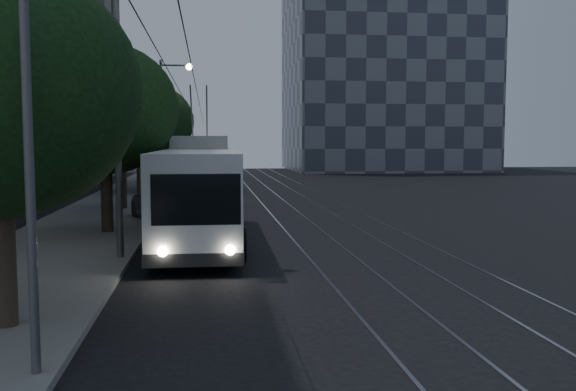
{
  "coord_description": "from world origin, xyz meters",
  "views": [
    {
      "loc": [
        -2.76,
        -19.61,
        3.6
      ],
      "look_at": [
        -0.05,
        1.85,
        1.7
      ],
      "focal_mm": 40.0,
      "sensor_mm": 36.0,
      "label": 1
    }
  ],
  "objects_px": {
    "pickup_silver": "(171,206)",
    "streetlamp_far": "(168,112)",
    "car_white_d": "(188,176)",
    "streetlamp_near": "(131,75)",
    "trolleybus": "(199,193)",
    "car_white_a": "(178,194)",
    "car_white_c": "(208,182)",
    "car_white_b": "(208,188)"
  },
  "relations": [
    {
      "from": "car_white_a",
      "to": "streetlamp_near",
      "type": "relative_size",
      "value": 0.5
    },
    {
      "from": "car_white_a",
      "to": "car_white_c",
      "type": "distance_m",
      "value": 11.06
    },
    {
      "from": "streetlamp_far",
      "to": "trolleybus",
      "type": "bearing_deg",
      "value": -83.98
    },
    {
      "from": "car_white_d",
      "to": "streetlamp_near",
      "type": "bearing_deg",
      "value": -71.44
    },
    {
      "from": "car_white_a",
      "to": "streetlamp_near",
      "type": "bearing_deg",
      "value": -97.6
    },
    {
      "from": "pickup_silver",
      "to": "car_white_d",
      "type": "xyz_separation_m",
      "value": [
        0.0,
        23.81,
        -0.09
      ]
    },
    {
      "from": "car_white_b",
      "to": "car_white_d",
      "type": "relative_size",
      "value": 1.11
    },
    {
      "from": "car_white_d",
      "to": "streetlamp_near",
      "type": "height_order",
      "value": "streetlamp_near"
    },
    {
      "from": "trolleybus",
      "to": "pickup_silver",
      "type": "xyz_separation_m",
      "value": [
        -1.25,
        5.2,
        -0.96
      ]
    },
    {
      "from": "streetlamp_near",
      "to": "car_white_d",
      "type": "bearing_deg",
      "value": 88.92
    },
    {
      "from": "car_white_b",
      "to": "streetlamp_near",
      "type": "bearing_deg",
      "value": -116.03
    },
    {
      "from": "car_white_a",
      "to": "car_white_c",
      "type": "xyz_separation_m",
      "value": [
        1.6,
        10.94,
        -0.08
      ]
    },
    {
      "from": "pickup_silver",
      "to": "car_white_c",
      "type": "bearing_deg",
      "value": 66.42
    },
    {
      "from": "pickup_silver",
      "to": "streetlamp_far",
      "type": "bearing_deg",
      "value": 75.57
    },
    {
      "from": "trolleybus",
      "to": "car_white_d",
      "type": "distance_m",
      "value": 29.06
    },
    {
      "from": "pickup_silver",
      "to": "streetlamp_near",
      "type": "xyz_separation_m",
      "value": [
        -0.62,
        -8.74,
        4.7
      ]
    },
    {
      "from": "car_white_d",
      "to": "car_white_c",
      "type": "bearing_deg",
      "value": -57.62
    },
    {
      "from": "streetlamp_near",
      "to": "streetlamp_far",
      "type": "bearing_deg",
      "value": 91.07
    },
    {
      "from": "trolleybus",
      "to": "streetlamp_far",
      "type": "height_order",
      "value": "streetlamp_far"
    },
    {
      "from": "trolleybus",
      "to": "streetlamp_far",
      "type": "relative_size",
      "value": 1.4
    },
    {
      "from": "trolleybus",
      "to": "pickup_silver",
      "type": "height_order",
      "value": "trolleybus"
    },
    {
      "from": "trolleybus",
      "to": "pickup_silver",
      "type": "relative_size",
      "value": 2.3
    },
    {
      "from": "trolleybus",
      "to": "car_white_a",
      "type": "distance_m",
      "value": 11.1
    },
    {
      "from": "trolleybus",
      "to": "car_white_b",
      "type": "height_order",
      "value": "trolleybus"
    },
    {
      "from": "trolleybus",
      "to": "car_white_a",
      "type": "height_order",
      "value": "trolleybus"
    },
    {
      "from": "car_white_a",
      "to": "streetlamp_near",
      "type": "xyz_separation_m",
      "value": [
        -0.62,
        -14.53,
        4.69
      ]
    },
    {
      "from": "trolleybus",
      "to": "car_white_b",
      "type": "xyz_separation_m",
      "value": [
        0.35,
        16.96,
        -1.09
      ]
    },
    {
      "from": "trolleybus",
      "to": "car_white_a",
      "type": "relative_size",
      "value": 2.8
    },
    {
      "from": "car_white_a",
      "to": "car_white_b",
      "type": "bearing_deg",
      "value": 69.82
    },
    {
      "from": "pickup_silver",
      "to": "car_white_b",
      "type": "distance_m",
      "value": 11.87
    },
    {
      "from": "car_white_b",
      "to": "pickup_silver",
      "type": "bearing_deg",
      "value": -117.61
    },
    {
      "from": "streetlamp_near",
      "to": "streetlamp_far",
      "type": "height_order",
      "value": "streetlamp_far"
    },
    {
      "from": "pickup_silver",
      "to": "streetlamp_far",
      "type": "xyz_separation_m",
      "value": [
        -1.1,
        17.1,
        4.72
      ]
    },
    {
      "from": "car_white_b",
      "to": "streetlamp_near",
      "type": "height_order",
      "value": "streetlamp_near"
    },
    {
      "from": "car_white_b",
      "to": "streetlamp_near",
      "type": "distance_m",
      "value": 21.17
    },
    {
      "from": "trolleybus",
      "to": "pickup_silver",
      "type": "distance_m",
      "value": 5.44
    },
    {
      "from": "car_white_a",
      "to": "trolleybus",
      "type": "bearing_deg",
      "value": -88.67
    },
    {
      "from": "car_white_d",
      "to": "streetlamp_far",
      "type": "distance_m",
      "value": 8.33
    },
    {
      "from": "car_white_a",
      "to": "streetlamp_far",
      "type": "distance_m",
      "value": 12.31
    },
    {
      "from": "car_white_d",
      "to": "streetlamp_far",
      "type": "relative_size",
      "value": 0.43
    },
    {
      "from": "car_white_b",
      "to": "car_white_d",
      "type": "xyz_separation_m",
      "value": [
        -1.6,
        12.05,
        0.03
      ]
    },
    {
      "from": "car_white_b",
      "to": "car_white_d",
      "type": "bearing_deg",
      "value": 77.7
    }
  ]
}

